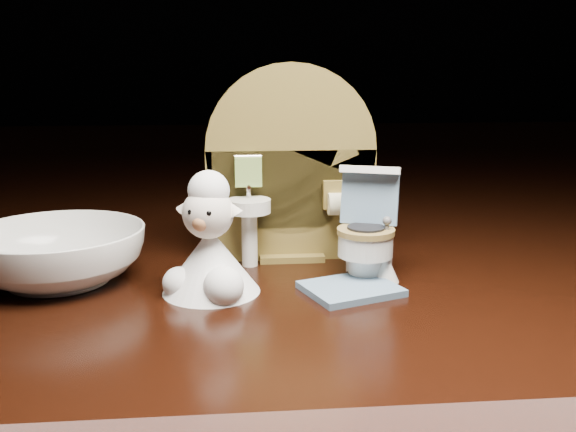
{
  "coord_description": "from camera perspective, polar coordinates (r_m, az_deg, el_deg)",
  "views": [
    {
      "loc": [
        -0.05,
        -0.42,
        0.15
      ],
      "look_at": [
        -0.01,
        0.01,
        0.05
      ],
      "focal_mm": 40.0,
      "sensor_mm": 36.0,
      "label": 1
    }
  ],
  "objects": [
    {
      "name": "toy_toilet",
      "position": [
        0.46,
        7.11,
        -1.82
      ],
      "size": [
        0.05,
        0.06,
        0.08
      ],
      "rotation": [
        0.0,
        0.0,
        -0.35
      ],
      "color": "white",
      "rests_on": "ground"
    },
    {
      "name": "plush_lamb",
      "position": [
        0.43,
        -6.97,
        -3.08
      ],
      "size": [
        0.07,
        0.07,
        0.08
      ],
      "rotation": [
        0.0,
        0.0,
        -0.35
      ],
      "color": "white",
      "rests_on": "ground"
    },
    {
      "name": "bath_mat",
      "position": [
        0.43,
        5.6,
        -6.46
      ],
      "size": [
        0.07,
        0.07,
        0.0
      ],
      "primitive_type": "cube",
      "rotation": [
        0.0,
        0.0,
        0.35
      ],
      "color": "slate",
      "rests_on": "ground"
    },
    {
      "name": "backdrop_panel",
      "position": [
        0.49,
        0.17,
        3.64
      ],
      "size": [
        0.13,
        0.05,
        0.15
      ],
      "color": "brown",
      "rests_on": "ground"
    },
    {
      "name": "ceramic_bowl",
      "position": [
        0.48,
        -19.8,
        -3.31
      ],
      "size": [
        0.12,
        0.12,
        0.04
      ],
      "primitive_type": "imported",
      "rotation": [
        0.0,
        0.0,
        -0.01
      ],
      "color": "white",
      "rests_on": "ground"
    },
    {
      "name": "toilet_brush",
      "position": [
        0.46,
        8.66,
        -4.29
      ],
      "size": [
        0.02,
        0.02,
        0.05
      ],
      "color": "white",
      "rests_on": "ground"
    }
  ]
}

